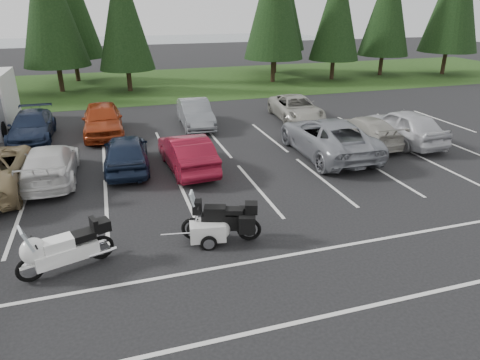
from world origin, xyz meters
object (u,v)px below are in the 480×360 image
at_px(car_near_6, 327,137).
at_px(car_far_3, 195,114).
at_px(car_far_2, 103,119).
at_px(car_far_1, 32,127).
at_px(touring_motorcycle, 65,244).
at_px(car_near_7, 364,130).
at_px(car_near_8, 403,126).
at_px(car_near_4, 126,152).
at_px(car_near_3, 50,163).
at_px(adventure_motorcycle, 221,216).
at_px(car_near_5, 187,153).
at_px(cargo_trailer, 208,232).
at_px(car_far_4, 296,108).

relative_size(car_near_6, car_far_3, 1.36).
xyz_separation_m(car_near_6, car_far_2, (-9.55, 6.16, -0.01)).
distance_m(car_far_1, touring_motorcycle, 12.63).
height_order(car_near_7, car_near_8, car_near_8).
height_order(car_far_1, car_far_2, car_far_2).
bearing_deg(car_near_4, car_near_6, 178.20).
distance_m(car_near_3, car_near_7, 14.03).
height_order(car_near_4, car_far_1, car_near_4).
bearing_deg(adventure_motorcycle, car_near_5, 107.42).
bearing_deg(car_near_5, car_near_8, 178.50).
height_order(car_near_8, touring_motorcycle, car_near_8).
bearing_deg(car_near_3, adventure_motorcycle, 129.82).
height_order(car_near_7, car_far_3, car_far_3).
xyz_separation_m(car_far_1, car_far_3, (8.25, 0.08, 0.03)).
xyz_separation_m(touring_motorcycle, adventure_motorcycle, (4.15, 0.26, 0.03)).
bearing_deg(car_near_3, car_far_1, -76.17).
relative_size(car_near_6, car_far_1, 1.26).
height_order(car_far_3, adventure_motorcycle, adventure_motorcycle).
height_order(car_near_6, car_far_1, car_near_6).
relative_size(car_near_3, car_near_8, 0.98).
bearing_deg(car_near_5, car_near_4, -22.22).
bearing_deg(car_near_8, car_far_1, -20.94).
relative_size(car_near_5, cargo_trailer, 3.04).
xyz_separation_m(car_far_1, touring_motorcycle, (2.30, -12.42, 0.06)).
height_order(car_near_3, car_far_2, car_far_2).
relative_size(car_near_6, car_far_4, 1.23).
bearing_deg(car_near_5, adventure_motorcycle, 84.54).
bearing_deg(car_near_4, car_far_4, -148.55).
distance_m(car_near_8, adventure_motorcycle, 12.56).
bearing_deg(adventure_motorcycle, cargo_trailer, -155.36).
bearing_deg(cargo_trailer, car_far_2, 111.46).
xyz_separation_m(car_near_3, car_near_8, (15.91, 0.09, 0.14)).
bearing_deg(cargo_trailer, car_near_5, 93.79).
bearing_deg(touring_motorcycle, car_far_3, 46.66).
xyz_separation_m(car_near_7, touring_motorcycle, (-13.08, -7.04, 0.08)).
relative_size(car_near_3, car_far_2, 0.99).
relative_size(car_near_6, cargo_trailer, 4.11).
relative_size(car_near_8, car_far_4, 1.00).
relative_size(car_near_5, car_near_6, 0.74).
bearing_deg(car_near_3, touring_motorcycle, 99.01).
bearing_deg(car_far_3, adventure_motorcycle, -96.16).
bearing_deg(car_far_2, cargo_trailer, -77.61).
bearing_deg(car_far_3, touring_motorcycle, -113.24).
height_order(car_near_4, car_far_3, car_near_4).
xyz_separation_m(car_near_6, adventure_motorcycle, (-6.48, -5.87, -0.06)).
bearing_deg(car_near_8, car_far_3, -35.48).
distance_m(car_near_6, car_far_2, 11.37).
bearing_deg(cargo_trailer, car_near_7, 45.16).
relative_size(car_near_4, car_far_4, 0.89).
xyz_separation_m(car_near_8, touring_motorcycle, (-14.97, -6.64, -0.08)).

